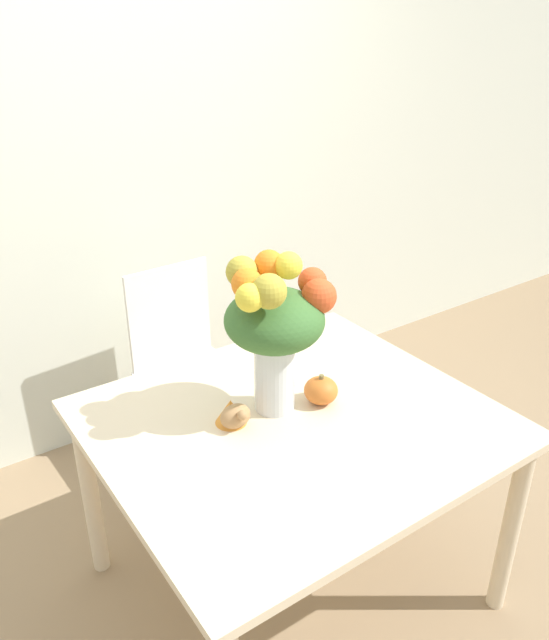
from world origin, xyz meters
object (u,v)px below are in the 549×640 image
Objects in this scene: turkey_figurine at (233,413)px; dining_chair_near_window at (187,367)px; flower_vase at (275,320)px; pumpkin at (321,390)px.

turkey_figurine is 0.15× the size of dining_chair_near_window.
pumpkin is (0.14, -0.06, -0.27)m from flower_vase.
flower_vase is at bearing -98.22° from dining_chair_near_window.
flower_vase is at bearing 157.03° from pumpkin.
flower_vase is 0.32m from turkey_figurine.
dining_chair_near_window is at bearing 84.30° from flower_vase.
pumpkin is 0.83× the size of turkey_figurine.
dining_chair_near_window reaches higher than pumpkin.
turkey_figurine is 0.90m from dining_chair_near_window.
flower_vase reaches higher than dining_chair_near_window.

